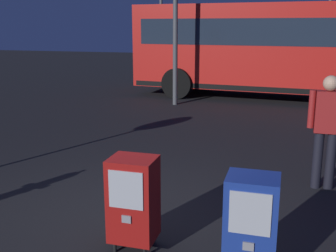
# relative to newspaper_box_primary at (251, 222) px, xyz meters

# --- Properties ---
(ground_plane) EXTENTS (60.00, 60.00, 0.00)m
(ground_plane) POSITION_rel_newspaper_box_primary_xyz_m (-1.71, 0.90, -0.57)
(ground_plane) COLOR black
(newspaper_box_primary) EXTENTS (0.48, 0.42, 1.02)m
(newspaper_box_primary) POSITION_rel_newspaper_box_primary_xyz_m (0.00, 0.00, 0.00)
(newspaper_box_primary) COLOR black
(newspaper_box_primary) RESTS_ON ground_plane
(newspaper_box_secondary) EXTENTS (0.48, 0.42, 1.02)m
(newspaper_box_secondary) POSITION_rel_newspaper_box_primary_xyz_m (-1.24, 0.19, 0.00)
(newspaper_box_secondary) COLOR black
(newspaper_box_secondary) RESTS_ON ground_plane
(pedestrian) EXTENTS (0.55, 0.22, 1.67)m
(pedestrian) POSITION_rel_newspaper_box_primary_xyz_m (0.83, 2.56, 0.38)
(pedestrian) COLOR black
(pedestrian) RESTS_ON ground_plane
(bus_near) EXTENTS (10.66, 3.43, 3.00)m
(bus_near) POSITION_rel_newspaper_box_primary_xyz_m (0.56, 10.34, 1.14)
(bus_near) COLOR red
(bus_near) RESTS_ON ground_plane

